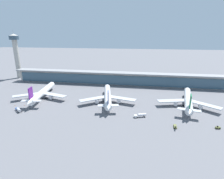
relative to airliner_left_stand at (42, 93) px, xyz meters
name	(u,v)px	position (x,y,z in m)	size (l,w,h in m)	color
ground_plane	(109,104)	(64.27, -4.00, -5.42)	(1200.00, 1200.00, 0.00)	slate
airliner_left_stand	(42,93)	(0.00, 0.00, 0.00)	(49.04, 64.43, 17.20)	white
airliner_centre_stand	(108,96)	(62.50, 0.24, 0.00)	(48.67, 64.17, 17.20)	white
airliner_right_stand	(188,100)	(130.44, 1.85, 0.00)	(48.80, 64.27, 17.20)	white
service_truck_near_nose_blue	(18,110)	(-2.31, -31.93, -3.71)	(8.07, 7.20, 2.95)	#234C9E
service_truck_under_wing_olive	(175,126)	(114.32, -37.65, -4.61)	(2.23, 6.88, 2.70)	olive
service_truck_mid_apron_olive	(218,128)	(140.92, -34.89, -4.54)	(3.13, 2.22, 2.05)	olive
service_truck_by_tail_white	(141,115)	(91.83, -26.10, -3.71)	(8.86, 4.96, 2.95)	silver
terminal_building	(118,78)	(64.27, 59.11, 2.45)	(256.54, 12.80, 15.20)	#B2ADA3
control_tower	(16,52)	(-74.68, 71.04, 29.22)	(12.00, 12.00, 63.32)	#B2ADA3
safety_cone_alpha	(15,105)	(-13.64, -21.17, -5.10)	(0.62, 0.62, 0.70)	orange
safety_cone_bravo	(24,105)	(-5.59, -19.84, -5.10)	(0.62, 0.62, 0.70)	orange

